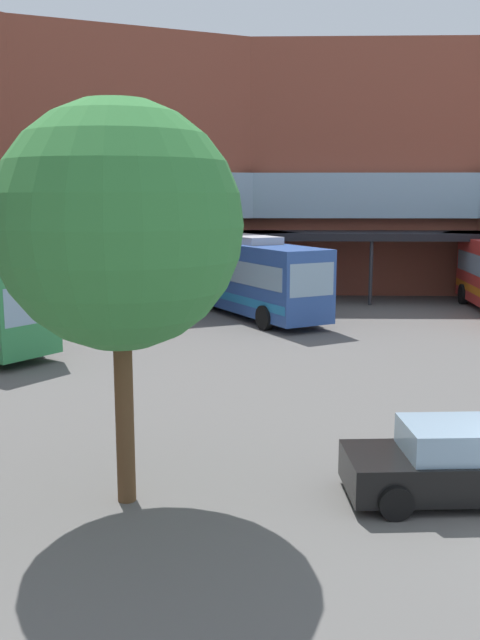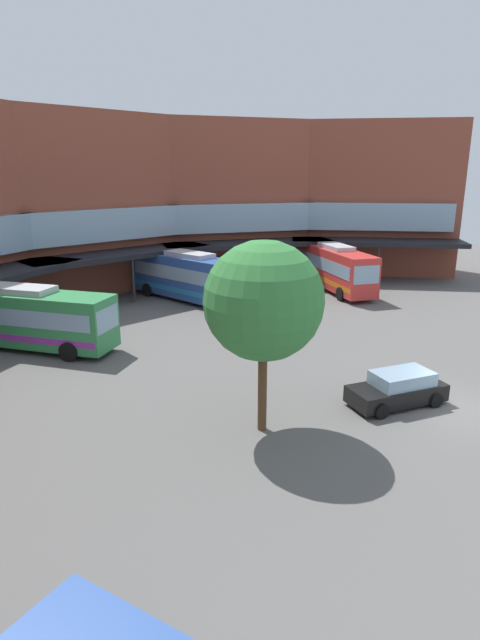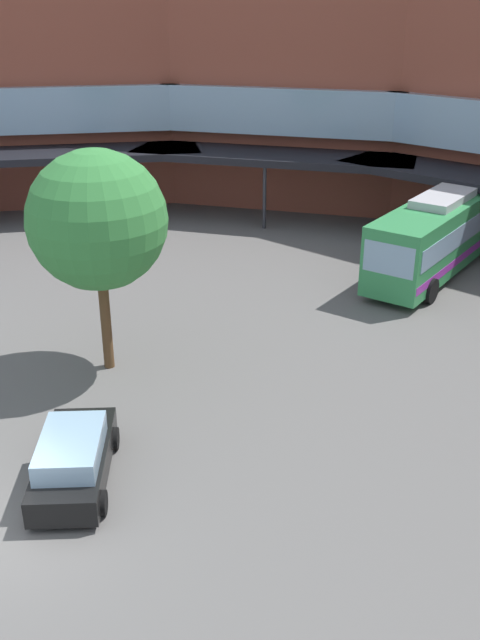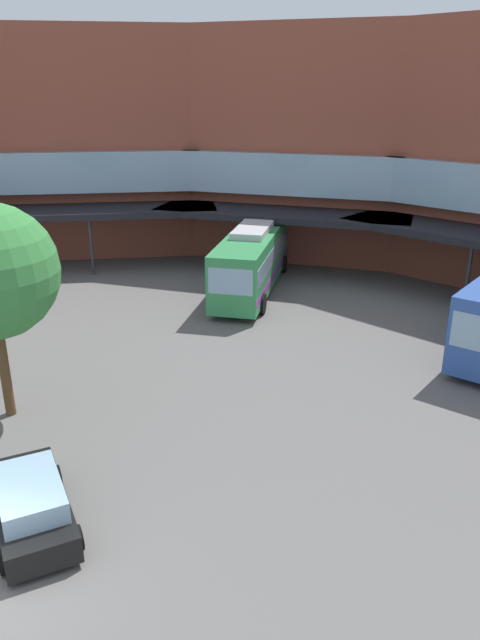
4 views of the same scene
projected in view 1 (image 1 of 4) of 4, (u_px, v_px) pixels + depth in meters
The scene contains 3 objects.
bus_0 at pixel (247, 275), 34.90m from camera, with size 6.39×11.65×3.97m.
parked_car at pixel (461, 463), 13.85m from camera, with size 4.33×4.43×1.53m.
plaza_tree at pixel (119, 227), 12.92m from camera, with size 4.63×4.63×7.70m.
Camera 1 is at (-13.30, -3.21, 5.95)m, focal length 39.41 mm.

